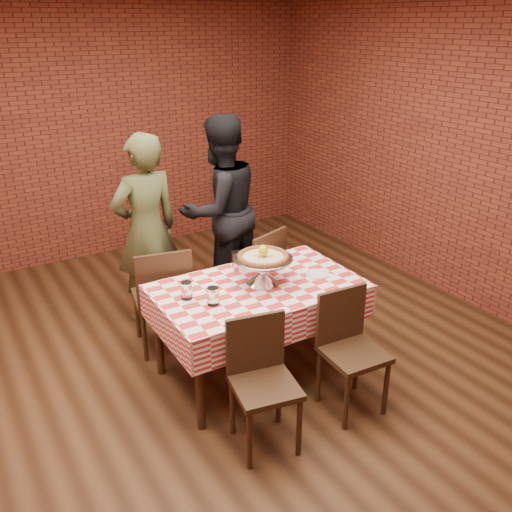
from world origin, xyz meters
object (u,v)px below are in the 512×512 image
table (258,330)px  chair_near_right (354,356)px  chair_far_right (253,275)px  diner_black (220,210)px  water_glass_right (187,291)px  water_glass_left (213,296)px  pizza (263,257)px  pizza_stand (263,270)px  condiment_caddy (239,260)px  chair_near_left (265,389)px  diner_olive (146,230)px  chair_far_left (162,296)px

table → chair_near_right: chair_near_right is taller
chair_far_right → diner_black: size_ratio=0.51×
water_glass_right → diner_black: (0.94, 1.23, 0.08)m
water_glass_left → pizza: bearing=12.8°
pizza_stand → pizza: size_ratio=1.18×
chair_far_right → diner_black: 0.75m
water_glass_left → condiment_caddy: bearing=42.6°
pizza → chair_near_left: 1.00m
pizza_stand → chair_near_right: 0.90m
pizza → water_glass_left: size_ratio=2.98×
chair_far_right → diner_olive: diner_olive is taller
chair_near_left → condiment_caddy: bearing=79.3°
chair_far_right → diner_black: bearing=-109.7°
table → chair_far_right: bearing=61.4°
pizza_stand → chair_near_right: pizza_stand is taller
water_glass_left → diner_olive: (0.05, 1.36, 0.04)m
chair_far_right → water_glass_right: bearing=15.7°
table → condiment_caddy: size_ratio=10.21×
water_glass_right → chair_near_left: 0.90m
chair_near_right → diner_olive: (-0.70, 1.99, 0.42)m
table → pizza_stand: 0.49m
condiment_caddy → chair_near_right: 1.16m
table → water_glass_left: 0.62m
pizza_stand → condiment_caddy: bearing=95.4°
pizza_stand → water_glass_right: size_ratio=3.51×
pizza → diner_olive: 1.32m
condiment_caddy → chair_far_left: (-0.50, 0.43, -0.37)m
pizza_stand → water_glass_right: pizza_stand is taller
diner_olive → chair_near_left: bearing=83.1°
chair_far_right → diner_olive: size_ratio=0.53×
water_glass_left → condiment_caddy: condiment_caddy is taller
pizza → diner_olive: size_ratio=0.22×
pizza_stand → water_glass_left: bearing=-167.2°
water_glass_left → chair_far_right: size_ratio=0.14×
water_glass_right → chair_far_right: size_ratio=0.14×
chair_near_right → diner_black: (0.07, 2.04, 0.46)m
water_glass_right → chair_far_left: size_ratio=0.14×
water_glass_left → diner_black: diner_black is taller
pizza_stand → condiment_caddy: size_ratio=3.07×
table → water_glass_right: size_ratio=11.69×
chair_near_right → diner_black: size_ratio=0.49×
water_glass_right → chair_far_left: 0.76m
chair_near_left → chair_far_right: size_ratio=0.96×
condiment_caddy → pizza: bearing=-66.2°
condiment_caddy → chair_near_right: bearing=-55.5°
water_glass_right → chair_near_left: bearing=-79.4°
table → chair_far_right: size_ratio=1.64×
pizza → chair_near_left: size_ratio=0.44×
pizza_stand → chair_far_right: pizza_stand is taller
pizza_stand → diner_black: 1.34m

